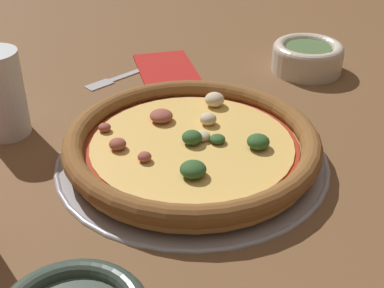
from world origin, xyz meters
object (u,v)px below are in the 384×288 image
at_px(napkin, 166,67).
at_px(fork, 125,75).
at_px(drinking_cup, 0,94).
at_px(bowl_far, 308,56).
at_px(pizza, 192,144).
at_px(pizza_tray, 192,158).

bearing_deg(napkin, fork, -102.79).
bearing_deg(fork, drinking_cup, 9.25).
xyz_separation_m(bowl_far, napkin, (-0.15, -0.19, -0.02)).
relative_size(pizza, fork, 1.87).
bearing_deg(pizza, pizza_tray, -49.70).
bearing_deg(pizza_tray, napkin, 153.29).
height_order(pizza, drinking_cup, drinking_cup).
relative_size(pizza_tray, drinking_cup, 2.92).
bearing_deg(bowl_far, drinking_cup, -100.71).
relative_size(pizza, drinking_cup, 2.71).
height_order(pizza_tray, fork, pizza_tray).
relative_size(drinking_cup, fork, 0.69).
xyz_separation_m(pizza_tray, pizza, (-0.00, 0.00, 0.02)).
bearing_deg(fork, pizza_tray, 70.35).
bearing_deg(pizza_tray, pizza, 130.30).
distance_m(drinking_cup, napkin, 0.31).
relative_size(bowl_far, drinking_cup, 1.00).
bearing_deg(fork, bowl_far, 140.82).
distance_m(bowl_far, napkin, 0.24).
xyz_separation_m(pizza_tray, bowl_far, (-0.11, 0.32, 0.02)).
relative_size(pizza_tray, pizza, 1.07).
xyz_separation_m(drinking_cup, fork, (-0.07, 0.23, -0.06)).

